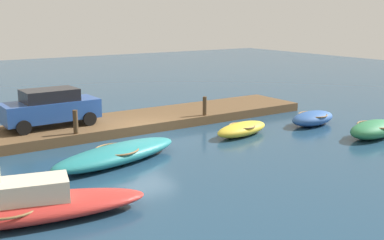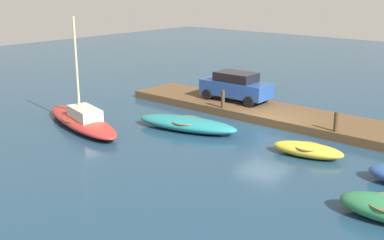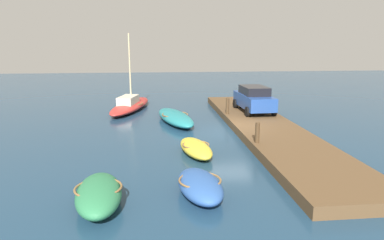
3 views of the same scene
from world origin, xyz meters
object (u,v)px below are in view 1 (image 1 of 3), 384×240
at_px(rowboat_green, 374,129).
at_px(motorboat_teal, 117,154).
at_px(dinghy_blue, 313,118).
at_px(mooring_post_west, 205,106).
at_px(mooring_post_mid_west, 75,122).
at_px(parked_car, 50,107).
at_px(sailboat_red, 11,208).
at_px(rowboat_yellow, 242,129).

bearing_deg(rowboat_green, motorboat_teal, -21.52).
bearing_deg(motorboat_teal, dinghy_blue, 167.50).
height_order(motorboat_teal, mooring_post_west, mooring_post_west).
relative_size(rowboat_green, mooring_post_mid_west, 3.18).
distance_m(mooring_post_mid_west, parked_car, 2.01).
bearing_deg(parked_car, mooring_post_west, 163.39).
xyz_separation_m(motorboat_teal, sailboat_red, (4.56, 3.19, 0.07)).
relative_size(motorboat_teal, dinghy_blue, 1.92).
relative_size(motorboat_teal, mooring_post_mid_west, 5.62).
height_order(rowboat_yellow, dinghy_blue, dinghy_blue).
height_order(sailboat_red, dinghy_blue, sailboat_red).
bearing_deg(mooring_post_mid_west, rowboat_green, 150.73).
distance_m(rowboat_yellow, mooring_post_west, 2.98).
bearing_deg(rowboat_green, mooring_post_west, -60.02).
height_order(sailboat_red, mooring_post_west, sailboat_red).
bearing_deg(mooring_post_west, rowboat_yellow, 91.59).
bearing_deg(sailboat_red, parked_car, -99.59).
xyz_separation_m(rowboat_yellow, rowboat_green, (-4.76, 3.63, 0.09)).
height_order(motorboat_teal, parked_car, parked_car).
bearing_deg(sailboat_red, rowboat_green, -165.48).
xyz_separation_m(rowboat_yellow, mooring_post_west, (0.08, -2.91, 0.62)).
xyz_separation_m(dinghy_blue, rowboat_green, (-0.42, 3.27, 0.04)).
relative_size(sailboat_red, mooring_post_mid_west, 7.43).
bearing_deg(mooring_post_mid_west, motorboat_teal, 95.34).
bearing_deg(rowboat_yellow, sailboat_red, 7.72).
height_order(dinghy_blue, rowboat_green, rowboat_green).
height_order(mooring_post_west, parked_car, parked_car).
bearing_deg(sailboat_red, mooring_post_west, -134.85).
bearing_deg(dinghy_blue, motorboat_teal, -6.51).
xyz_separation_m(rowboat_green, parked_car, (12.16, -8.46, 0.95)).
bearing_deg(mooring_post_mid_west, mooring_post_west, 180.00).
distance_m(dinghy_blue, mooring_post_west, 5.54).
bearing_deg(motorboat_teal, parked_car, -95.25).
distance_m(motorboat_teal, rowboat_green, 11.76).
relative_size(sailboat_red, rowboat_green, 2.34).
bearing_deg(rowboat_green, dinghy_blue, -89.26).
bearing_deg(rowboat_green, parked_car, -41.36).
bearing_deg(parked_car, dinghy_blue, 154.21).
height_order(motorboat_teal, dinghy_blue, dinghy_blue).
bearing_deg(dinghy_blue, sailboat_red, 4.74).
bearing_deg(rowboat_yellow, rowboat_green, 131.66).
distance_m(dinghy_blue, parked_car, 12.88).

